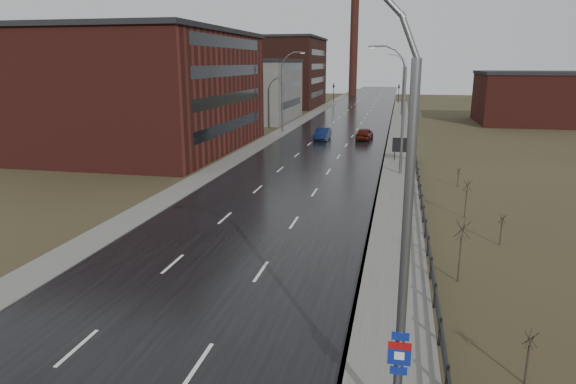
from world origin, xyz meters
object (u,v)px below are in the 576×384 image
at_px(streetlight_main, 393,223).
at_px(billboard, 404,146).
at_px(car_near, 322,134).
at_px(car_far, 364,134).

bearing_deg(streetlight_main, billboard, 89.11).
relative_size(billboard, car_near, 0.53).
xyz_separation_m(billboard, car_near, (-10.30, 13.24, -0.92)).
distance_m(streetlight_main, car_far, 55.41).
bearing_deg(car_near, car_far, 15.06).
height_order(billboard, car_near, billboard).
height_order(streetlight_main, car_far, streetlight_main).
bearing_deg(car_near, streetlight_main, -78.47).
bearing_deg(streetlight_main, car_near, 100.22).
bearing_deg(car_far, streetlight_main, 99.19).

